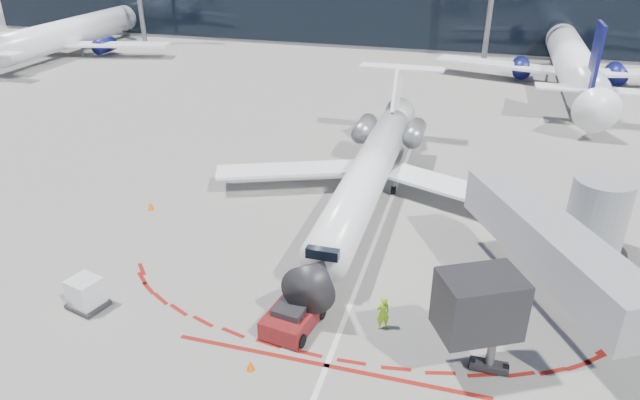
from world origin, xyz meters
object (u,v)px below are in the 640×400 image
(regional_jet, at_px, (371,169))
(uld_container, at_px, (86,294))
(ramp_worker, at_px, (383,313))
(pushback_tug, at_px, (293,317))

(regional_jet, distance_m, uld_container, 19.26)
(ramp_worker, bearing_deg, regional_jet, -104.49)
(pushback_tug, relative_size, ramp_worker, 2.99)
(ramp_worker, height_order, uld_container, ramp_worker)
(pushback_tug, xyz_separation_m, uld_container, (-10.29, -1.37, 0.23))
(pushback_tug, bearing_deg, regional_jet, 95.68)
(regional_jet, relative_size, pushback_tug, 5.25)
(regional_jet, height_order, ramp_worker, regional_jet)
(pushback_tug, distance_m, ramp_worker, 4.23)
(regional_jet, xyz_separation_m, uld_container, (-11.07, -15.69, -1.48))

